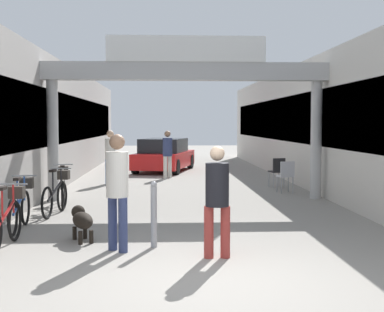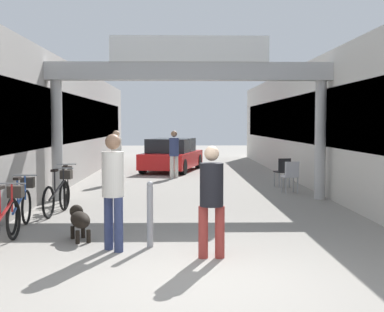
{
  "view_description": "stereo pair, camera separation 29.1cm",
  "coord_description": "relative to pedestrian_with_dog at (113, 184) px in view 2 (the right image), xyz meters",
  "views": [
    {
      "loc": [
        -0.53,
        -6.52,
        1.95
      ],
      "look_at": [
        0.0,
        4.01,
        1.3
      ],
      "focal_mm": 50.0,
      "sensor_mm": 36.0,
      "label": 1
    },
    {
      "loc": [
        -0.24,
        -6.53,
        1.95
      ],
      "look_at": [
        0.0,
        4.01,
        1.3
      ],
      "focal_mm": 50.0,
      "sensor_mm": 36.0,
      "label": 2
    }
  ],
  "objects": [
    {
      "name": "ground_plane",
      "position": [
        1.25,
        -1.57,
        -1.03
      ],
      "size": [
        80.0,
        80.0,
        0.0
      ],
      "primitive_type": "plane",
      "color": "gray"
    },
    {
      "name": "storefront_left",
      "position": [
        -3.84,
        9.43,
        0.87
      ],
      "size": [
        3.0,
        26.0,
        3.8
      ],
      "color": "#9E9993",
      "rests_on": "ground_plane"
    },
    {
      "name": "storefront_right",
      "position": [
        6.35,
        9.43,
        0.87
      ],
      "size": [
        3.0,
        26.0,
        3.8
      ],
      "color": "beige",
      "rests_on": "ground_plane"
    },
    {
      "name": "arcade_sign_gateway",
      "position": [
        1.25,
        5.45,
        1.91
      ],
      "size": [
        7.4,
        0.47,
        4.11
      ],
      "color": "#B2B2B2",
      "rests_on": "ground_plane"
    },
    {
      "name": "pedestrian_with_dog",
      "position": [
        0.0,
        0.0,
        0.0
      ],
      "size": [
        0.48,
        0.48,
        1.78
      ],
      "color": "navy",
      "rests_on": "ground_plane"
    },
    {
      "name": "pedestrian_companion",
      "position": [
        1.47,
        -0.48,
        -0.1
      ],
      "size": [
        0.38,
        0.34,
        1.62
      ],
      "color": "#99332D",
      "rests_on": "ground_plane"
    },
    {
      "name": "pedestrian_carrying_crate",
      "position": [
        -1.03,
        9.11,
        -0.04
      ],
      "size": [
        0.47,
        0.47,
        1.72
      ],
      "color": "#A5BFE0",
      "rests_on": "ground_plane"
    },
    {
      "name": "pedestrian_elderly_walking",
      "position": [
        0.8,
        10.77,
        -0.07
      ],
      "size": [
        0.48,
        0.48,
        1.68
      ],
      "color": "silver",
      "rests_on": "ground_plane"
    },
    {
      "name": "dog_on_leash",
      "position": [
        -0.66,
        0.75,
        -0.68
      ],
      "size": [
        0.53,
        0.8,
        0.56
      ],
      "color": "black",
      "rests_on": "ground_plane"
    },
    {
      "name": "bicycle_red_nearest",
      "position": [
        -1.77,
        0.38,
        -0.59
      ],
      "size": [
        0.46,
        1.69,
        0.98
      ],
      "color": "black",
      "rests_on": "ground_plane"
    },
    {
      "name": "bicycle_blue_second",
      "position": [
        -1.93,
        1.78,
        -0.59
      ],
      "size": [
        0.46,
        1.69,
        0.98
      ],
      "color": "black",
      "rests_on": "ground_plane"
    },
    {
      "name": "bicycle_black_third",
      "position": [
        -1.6,
        3.39,
        -0.59
      ],
      "size": [
        0.46,
        1.69,
        0.98
      ],
      "color": "black",
      "rests_on": "ground_plane"
    },
    {
      "name": "bicycle_silver_farthest",
      "position": [
        -1.68,
        4.53,
        -0.59
      ],
      "size": [
        0.47,
        1.68,
        0.98
      ],
      "color": "black",
      "rests_on": "ground_plane"
    },
    {
      "name": "bollard_post_metal",
      "position": [
        0.54,
        0.24,
        -0.5
      ],
      "size": [
        0.1,
        0.1,
        1.04
      ],
      "color": "gray",
      "rests_on": "ground_plane"
    },
    {
      "name": "cafe_chair_aluminium_nearer",
      "position": [
        4.08,
        6.57,
        -0.49
      ],
      "size": [
        0.45,
        0.45,
        0.89
      ],
      "color": "gray",
      "rests_on": "ground_plane"
    },
    {
      "name": "cafe_chair_black_farther",
      "position": [
        4.14,
        7.95,
        -0.49
      ],
      "size": [
        0.48,
        0.48,
        0.89
      ],
      "color": "gray",
      "rests_on": "ground_plane"
    },
    {
      "name": "parked_car_red",
      "position": [
        0.68,
        13.53,
        -0.39
      ],
      "size": [
        2.63,
        4.3,
        1.33
      ],
      "color": "red",
      "rests_on": "ground_plane"
    }
  ]
}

